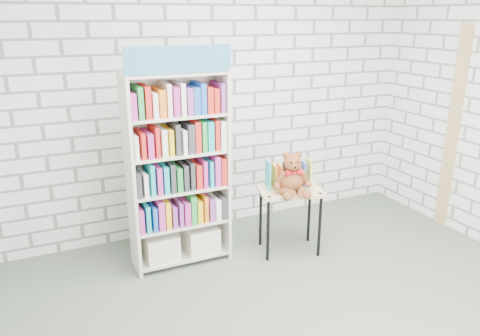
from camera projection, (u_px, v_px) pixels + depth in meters
name	position (u px, v px, depth m)	size (l,w,h in m)	color
ground	(317.00, 326.00, 3.42)	(4.50, 4.50, 0.00)	#4D594B
room_shell	(332.00, 81.00, 2.87)	(4.52, 4.02, 2.81)	silver
bookshelf	(178.00, 169.00, 4.08)	(0.87, 0.34, 1.95)	beige
display_table	(290.00, 198.00, 4.38)	(0.67, 0.54, 0.63)	tan
table_books	(288.00, 174.00, 4.40)	(0.44, 0.28, 0.24)	#2BB4BD
teddy_bear	(292.00, 177.00, 4.21)	(0.35, 0.34, 0.38)	brown
door_trim	(453.00, 130.00, 4.80)	(0.05, 0.12, 2.10)	tan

